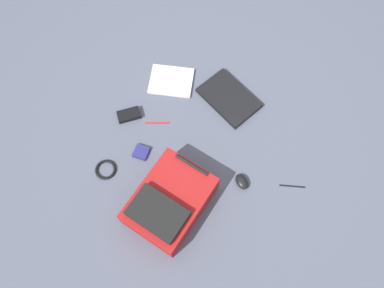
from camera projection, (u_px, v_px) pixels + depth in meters
The scene contains 10 objects.
ground_plane at pixel (199, 144), 2.16m from camera, with size 3.83×3.83×0.00m, color #4C5160.
backpack at pixel (169, 202), 1.93m from camera, with size 0.55×0.52×0.20m.
laptop at pixel (229, 98), 2.26m from camera, with size 0.42×0.41×0.03m.
book_comic at pixel (171, 81), 2.32m from camera, with size 0.24×0.29×0.02m.
computer_mouse at pixel (242, 182), 2.04m from camera, with size 0.06×0.09×0.04m, color black.
cable_coil at pixel (106, 170), 2.08m from camera, with size 0.12×0.12×0.02m, color black.
power_brick at pixel (129, 115), 2.21m from camera, with size 0.07×0.13×0.03m, color black.
pen_black at pixel (292, 186), 2.05m from camera, with size 0.01×0.01×0.14m, color black.
pen_blue at pixel (157, 123), 2.21m from camera, with size 0.01×0.01×0.14m, color red.
earbud_pouch at pixel (141, 152), 2.12m from camera, with size 0.08×0.08×0.02m, color navy.
Camera 1 is at (0.86, -0.03, 1.98)m, focal length 34.57 mm.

